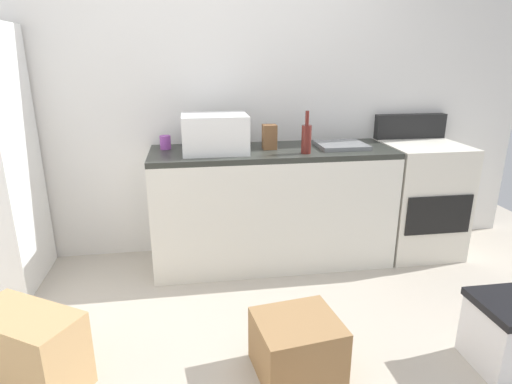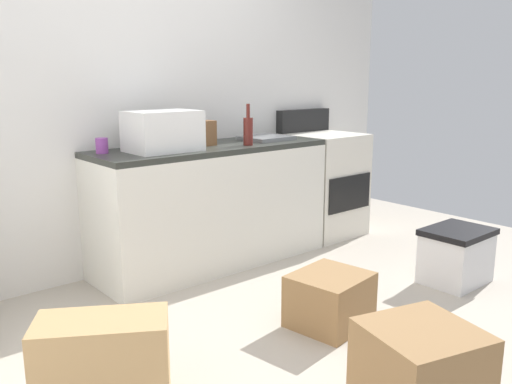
{
  "view_description": "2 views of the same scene",
  "coord_description": "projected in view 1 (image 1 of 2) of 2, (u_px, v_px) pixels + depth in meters",
  "views": [
    {
      "loc": [
        -0.3,
        -1.85,
        1.57
      ],
      "look_at": [
        0.11,
        0.81,
        0.7
      ],
      "focal_mm": 29.95,
      "sensor_mm": 36.0,
      "label": 1
    },
    {
      "loc": [
        -1.98,
        -1.96,
        1.39
      ],
      "look_at": [
        0.35,
        0.76,
        0.62
      ],
      "focal_mm": 37.55,
      "sensor_mm": 36.0,
      "label": 2
    }
  ],
  "objects": [
    {
      "name": "ground_plane",
      "position": [
        258.0,
        364.0,
        2.27
      ],
      "size": [
        6.0,
        6.0,
        0.0
      ],
      "primitive_type": "plane",
      "color": "#B2A899"
    },
    {
      "name": "wall_back",
      "position": [
        227.0,
        91.0,
        3.33
      ],
      "size": [
        5.0,
        0.1,
        2.6
      ],
      "primitive_type": "cube",
      "color": "silver",
      "rests_on": "ground_plane"
    },
    {
      "name": "kitchen_counter",
      "position": [
        272.0,
        206.0,
        3.3
      ],
      "size": [
        1.8,
        0.6,
        0.9
      ],
      "color": "silver",
      "rests_on": "ground_plane"
    },
    {
      "name": "stove_oven",
      "position": [
        418.0,
        196.0,
        3.48
      ],
      "size": [
        0.6,
        0.61,
        1.1
      ],
      "color": "silver",
      "rests_on": "ground_plane"
    },
    {
      "name": "microwave",
      "position": [
        215.0,
        134.0,
        3.02
      ],
      "size": [
        0.46,
        0.34,
        0.27
      ],
      "primitive_type": "cube",
      "color": "white",
      "rests_on": "kitchen_counter"
    },
    {
      "name": "sink_basin",
      "position": [
        341.0,
        145.0,
        3.23
      ],
      "size": [
        0.36,
        0.32,
        0.03
      ],
      "primitive_type": "cube",
      "color": "slate",
      "rests_on": "kitchen_counter"
    },
    {
      "name": "wine_bottle",
      "position": [
        306.0,
        138.0,
        3.0
      ],
      "size": [
        0.07,
        0.07,
        0.3
      ],
      "color": "#591E19",
      "rests_on": "kitchen_counter"
    },
    {
      "name": "coffee_mug",
      "position": [
        165.0,
        142.0,
        3.16
      ],
      "size": [
        0.08,
        0.08,
        0.1
      ],
      "primitive_type": "cylinder",
      "color": "purple",
      "rests_on": "kitchen_counter"
    },
    {
      "name": "knife_block",
      "position": [
        269.0,
        137.0,
        3.15
      ],
      "size": [
        0.1,
        0.1,
        0.18
      ],
      "primitive_type": "cube",
      "color": "brown",
      "rests_on": "kitchen_counter"
    },
    {
      "name": "cardboard_box_large",
      "position": [
        297.0,
        346.0,
        2.18
      ],
      "size": [
        0.46,
        0.43,
        0.3
      ],
      "primitive_type": "cube",
      "rotation": [
        0.0,
        0.0,
        0.14
      ],
      "color": "olive",
      "rests_on": "ground_plane"
    },
    {
      "name": "cardboard_box_medium",
      "position": [
        28.0,
        350.0,
        2.07
      ],
      "size": [
        0.62,
        0.53,
        0.4
      ],
      "primitive_type": "cube",
      "rotation": [
        0.0,
        0.0,
        -0.56
      ],
      "color": "tan",
      "rests_on": "ground_plane"
    }
  ]
}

